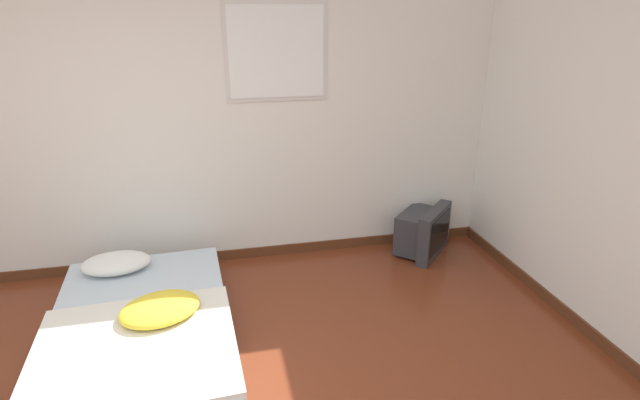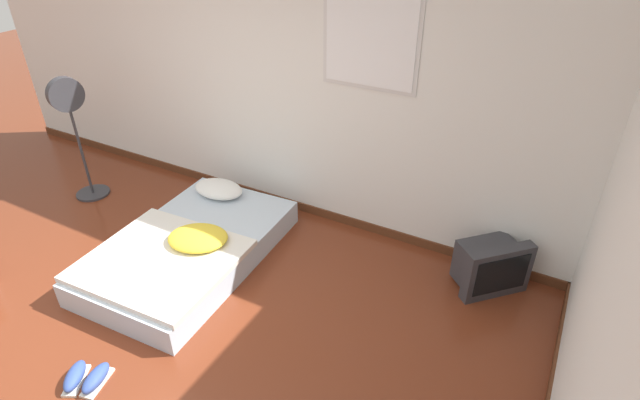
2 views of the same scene
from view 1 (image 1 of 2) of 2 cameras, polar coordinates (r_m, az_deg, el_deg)
wall_back at (r=4.31m, az=-15.72°, el=8.66°), size 7.88×0.08×2.60m
mattress_bed at (r=3.64m, az=-19.85°, el=-13.93°), size 1.27×1.98×0.37m
crt_tv at (r=4.75m, az=11.70°, el=-3.53°), size 0.62×0.62×0.46m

